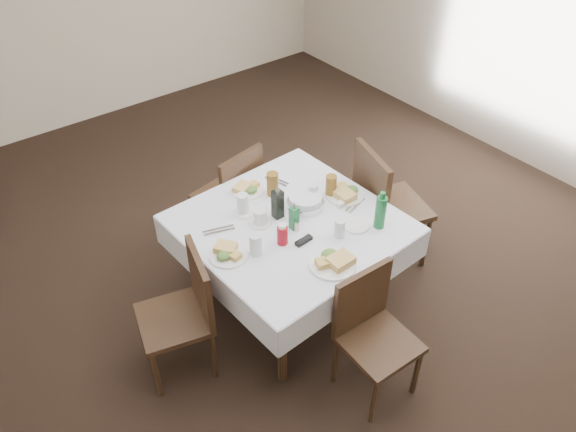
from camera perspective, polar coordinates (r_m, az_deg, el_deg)
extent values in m
plane|color=black|center=(4.23, -0.20, -8.25)|extent=(7.00, 7.00, 0.00)
cube|color=beige|center=(5.54, 26.44, 17.20)|extent=(0.04, 7.00, 2.80)
cylinder|color=black|center=(3.50, -0.59, -12.67)|extent=(0.06, 0.06, 0.72)
cylinder|color=black|center=(4.03, -9.26, -4.57)|extent=(0.06, 0.06, 0.72)
cylinder|color=black|center=(3.97, 9.85, -5.55)|extent=(0.06, 0.06, 0.72)
cylinder|color=black|center=(4.44, 0.82, 0.81)|extent=(0.06, 0.06, 0.72)
cube|color=black|center=(3.69, 0.22, -0.94)|extent=(1.23, 1.23, 0.03)
cube|color=white|center=(3.68, 0.22, -0.69)|extent=(1.35, 1.35, 0.01)
cube|color=white|center=(4.15, -5.61, 2.44)|extent=(1.29, 0.08, 0.22)
cube|color=white|center=(3.42, 7.35, -7.33)|extent=(1.29, 0.08, 0.22)
cube|color=white|center=(4.11, 7.03, 1.87)|extent=(0.08, 1.29, 0.22)
cube|color=white|center=(3.48, -7.89, -6.50)|extent=(0.08, 1.29, 0.22)
cube|color=black|center=(4.48, -6.29, 2.08)|extent=(0.50, 0.50, 0.04)
cube|color=black|center=(4.22, -4.69, 3.57)|extent=(0.42, 0.12, 0.46)
cylinder|color=black|center=(4.81, -6.07, 1.85)|extent=(0.03, 0.03, 0.43)
cylinder|color=black|center=(4.60, -2.88, 0.06)|extent=(0.03, 0.03, 0.43)
cylinder|color=black|center=(4.63, -9.31, -0.23)|extent=(0.03, 0.03, 0.43)
cylinder|color=black|center=(4.41, -6.15, -2.20)|extent=(0.03, 0.03, 0.43)
cube|color=black|center=(3.46, 9.25, -12.68)|extent=(0.43, 0.43, 0.04)
cube|color=black|center=(3.37, 7.48, -8.36)|extent=(0.41, 0.05, 0.45)
cylinder|color=black|center=(3.48, 8.71, -18.03)|extent=(0.03, 0.03, 0.42)
cylinder|color=black|center=(3.62, 4.84, -14.33)|extent=(0.03, 0.03, 0.42)
cylinder|color=black|center=(3.64, 12.95, -15.08)|extent=(0.03, 0.03, 0.42)
cylinder|color=black|center=(3.78, 9.08, -11.71)|extent=(0.03, 0.03, 0.42)
cube|color=black|center=(4.32, 10.61, 0.91)|extent=(0.59, 0.59, 0.04)
cube|color=black|center=(4.07, 8.39, 3.13)|extent=(0.18, 0.47, 0.52)
cylinder|color=black|center=(4.44, 13.86, -2.53)|extent=(0.04, 0.04, 0.49)
cylinder|color=black|center=(4.25, 9.18, -3.90)|extent=(0.04, 0.04, 0.49)
cylinder|color=black|center=(4.69, 11.22, 0.56)|extent=(0.04, 0.04, 0.49)
cylinder|color=black|center=(4.52, 6.71, -0.61)|extent=(0.04, 0.04, 0.49)
cube|color=black|center=(3.58, -11.50, -10.28)|extent=(0.52, 0.52, 0.04)
cube|color=black|center=(3.43, -8.87, -6.92)|extent=(0.15, 0.42, 0.46)
cylinder|color=black|center=(3.86, -14.41, -11.15)|extent=(0.03, 0.03, 0.43)
cylinder|color=black|center=(3.88, -9.10, -9.76)|extent=(0.03, 0.03, 0.43)
cylinder|color=black|center=(3.63, -13.24, -15.32)|extent=(0.03, 0.03, 0.43)
cylinder|color=black|center=(3.65, -7.52, -13.78)|extent=(0.03, 0.03, 0.43)
cylinder|color=white|center=(3.96, -4.08, 2.68)|extent=(0.24, 0.24, 0.01)
cube|color=gold|center=(3.94, -4.66, 2.90)|extent=(0.15, 0.14, 0.04)
cube|color=tan|center=(3.97, -3.60, 3.18)|extent=(0.08, 0.07, 0.03)
ellipsoid|color=#46712B|center=(3.92, -3.74, 2.73)|extent=(0.09, 0.08, 0.04)
cylinder|color=white|center=(3.38, 4.53, -4.86)|extent=(0.29, 0.29, 0.02)
cube|color=gold|center=(3.36, 5.38, -4.53)|extent=(0.15, 0.12, 0.05)
cube|color=tan|center=(3.35, 3.69, -4.74)|extent=(0.12, 0.10, 0.04)
ellipsoid|color=#46712B|center=(3.39, 4.24, -3.93)|extent=(0.11, 0.10, 0.05)
cylinder|color=white|center=(3.92, 5.79, 2.20)|extent=(0.28, 0.28, 0.01)
cube|color=gold|center=(3.87, 5.76, 2.16)|extent=(0.11, 0.14, 0.05)
cube|color=tan|center=(3.94, 5.54, 2.91)|extent=(0.10, 0.11, 0.04)
ellipsoid|color=#46712B|center=(3.92, 6.44, 2.67)|extent=(0.10, 0.09, 0.05)
cylinder|color=white|center=(3.45, -6.07, -3.95)|extent=(0.25, 0.25, 0.01)
cube|color=gold|center=(3.46, -6.35, -3.21)|extent=(0.16, 0.16, 0.04)
cube|color=tan|center=(3.41, -5.52, -3.98)|extent=(0.08, 0.10, 0.03)
ellipsoid|color=#46712B|center=(3.41, -6.55, -3.99)|extent=(0.09, 0.08, 0.04)
cylinder|color=white|center=(3.76, -4.50, 0.37)|extent=(0.14, 0.14, 0.01)
cylinder|color=white|center=(3.67, 6.92, -0.94)|extent=(0.17, 0.17, 0.01)
cylinder|color=silver|center=(3.72, -4.62, 1.24)|extent=(0.08, 0.08, 0.14)
cylinder|color=silver|center=(3.54, 5.27, -1.24)|extent=(0.07, 0.07, 0.13)
cylinder|color=silver|center=(3.84, 2.61, 2.42)|extent=(0.06, 0.06, 0.12)
cylinder|color=silver|center=(3.41, -3.30, -2.89)|extent=(0.08, 0.08, 0.15)
cylinder|color=brown|center=(3.87, -1.58, 3.27)|extent=(0.08, 0.08, 0.17)
cylinder|color=brown|center=(3.87, 4.39, 3.09)|extent=(0.08, 0.08, 0.16)
cylinder|color=silver|center=(3.80, 1.76, 1.30)|extent=(0.25, 0.25, 0.05)
cylinder|color=white|center=(3.78, 1.77, 1.72)|extent=(0.23, 0.23, 0.05)
cube|color=black|center=(3.66, -1.06, 1.21)|extent=(0.06, 0.06, 0.20)
cone|color=silver|center=(3.58, -1.08, 2.86)|extent=(0.03, 0.03, 0.06)
cube|color=#197035|center=(3.58, 0.63, -0.21)|extent=(0.05, 0.05, 0.17)
cone|color=silver|center=(3.51, 0.64, 1.13)|extent=(0.03, 0.03, 0.05)
cylinder|color=maroon|center=(3.48, -0.57, -1.97)|extent=(0.07, 0.07, 0.13)
cylinder|color=white|center=(3.43, -0.58, -1.03)|extent=(0.05, 0.05, 0.02)
cylinder|color=white|center=(3.59, 0.91, -1.08)|extent=(0.03, 0.03, 0.06)
cylinder|color=silver|center=(3.57, 0.92, -0.61)|extent=(0.03, 0.03, 0.01)
cylinder|color=#3D2F19|center=(3.66, 0.92, -0.21)|extent=(0.03, 0.03, 0.06)
cylinder|color=silver|center=(3.64, 0.93, 0.20)|extent=(0.03, 0.03, 0.01)
cylinder|color=white|center=(3.67, -2.82, -0.66)|extent=(0.15, 0.15, 0.01)
cylinder|color=white|center=(3.63, -2.85, 0.00)|extent=(0.09, 0.09, 0.10)
cylinder|color=black|center=(3.61, -2.87, 0.41)|extent=(0.08, 0.08, 0.01)
torus|color=white|center=(3.67, -2.42, 0.49)|extent=(0.06, 0.04, 0.06)
cube|color=black|center=(3.52, 1.61, -2.52)|extent=(0.12, 0.05, 0.03)
cylinder|color=#197035|center=(3.62, 9.37, 0.37)|extent=(0.07, 0.07, 0.23)
cylinder|color=#197035|center=(3.54, 9.59, 2.09)|extent=(0.03, 0.03, 0.04)
cube|color=white|center=(3.82, 5.49, 1.26)|extent=(0.08, 0.05, 0.04)
cube|color=#FFAABD|center=(3.81, 5.49, 1.34)|extent=(0.06, 0.04, 0.02)
cube|color=silver|center=(4.03, -1.29, 3.50)|extent=(0.07, 0.19, 0.01)
cube|color=silver|center=(4.05, -1.04, 3.70)|extent=(0.07, 0.19, 0.01)
cube|color=silver|center=(3.35, 3.58, -5.32)|extent=(0.08, 0.18, 0.01)
cube|color=silver|center=(3.35, 3.11, -5.43)|extent=(0.08, 0.18, 0.01)
cube|color=silver|center=(3.83, 6.99, 1.01)|extent=(0.19, 0.07, 0.01)
cube|color=silver|center=(3.84, 6.60, 1.17)|extent=(0.19, 0.07, 0.01)
cube|color=silver|center=(3.64, -7.11, -1.33)|extent=(0.20, 0.08, 0.01)
cube|color=silver|center=(3.62, -6.98, -1.63)|extent=(0.20, 0.08, 0.01)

